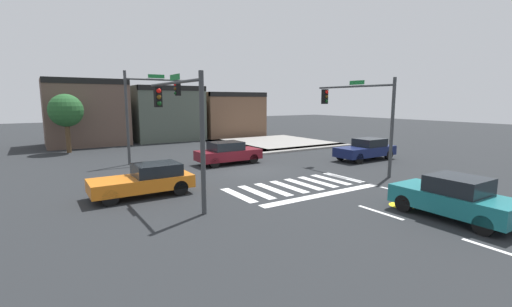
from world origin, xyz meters
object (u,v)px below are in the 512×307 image
(traffic_signal_northwest, at_px, (150,101))
(car_teal, at_px, (454,198))
(car_orange, at_px, (146,180))
(roadside_tree, at_px, (66,111))
(traffic_signal_southwest, at_px, (179,111))
(car_maroon, at_px, (228,153))
(traffic_signal_southeast, at_px, (359,107))
(car_navy, at_px, (366,149))

(traffic_signal_northwest, relative_size, car_teal, 1.48)
(car_orange, bearing_deg, traffic_signal_northwest, -108.08)
(roadside_tree, bearing_deg, traffic_signal_southwest, -80.89)
(car_teal, bearing_deg, car_maroon, 6.89)
(traffic_signal_northwest, relative_size, roadside_tree, 1.29)
(traffic_signal_southwest, relative_size, roadside_tree, 1.28)
(traffic_signal_southwest, relative_size, car_orange, 1.40)
(car_teal, bearing_deg, traffic_signal_southeast, -26.18)
(traffic_signal_northwest, xyz_separation_m, car_teal, (5.74, -17.23, -3.37))
(car_orange, relative_size, car_navy, 0.94)
(car_maroon, distance_m, car_navy, 9.81)
(car_navy, height_order, roadside_tree, roadside_tree)
(roadside_tree, bearing_deg, traffic_signal_southeast, -51.31)
(traffic_signal_northwest, distance_m, car_orange, 9.29)
(traffic_signal_southwest, xyz_separation_m, car_maroon, (5.63, 6.29, -2.99))
(traffic_signal_southeast, height_order, traffic_signal_northwest, traffic_signal_northwest)
(traffic_signal_southeast, xyz_separation_m, roadside_tree, (-14.00, 17.49, -0.44))
(car_orange, distance_m, car_navy, 15.77)
(traffic_signal_southeast, distance_m, car_maroon, 8.77)
(traffic_signal_southwest, distance_m, car_maroon, 8.95)
(traffic_signal_southeast, distance_m, car_orange, 12.72)
(car_maroon, bearing_deg, car_teal, -83.11)
(car_teal, bearing_deg, traffic_signal_southwest, 43.77)
(traffic_signal_northwest, height_order, roadside_tree, traffic_signal_northwest)
(car_orange, relative_size, roadside_tree, 0.92)
(car_orange, xyz_separation_m, car_navy, (15.73, 0.99, 0.05))
(car_maroon, height_order, car_teal, car_teal)
(car_teal, bearing_deg, traffic_signal_northwest, 18.43)
(traffic_signal_southwest, bearing_deg, roadside_tree, 9.11)
(traffic_signal_southeast, bearing_deg, traffic_signal_northwest, 45.64)
(car_maroon, bearing_deg, car_navy, -23.51)
(traffic_signal_northwest, height_order, car_navy, traffic_signal_northwest)
(traffic_signal_southwest, distance_m, car_orange, 3.52)
(car_maroon, relative_size, car_teal, 1.03)
(traffic_signal_southwest, height_order, car_teal, traffic_signal_southwest)
(car_teal, bearing_deg, car_navy, -36.15)
(traffic_signal_southwest, relative_size, car_maroon, 1.42)
(car_maroon, distance_m, car_orange, 8.33)
(traffic_signal_northwest, relative_size, traffic_signal_southwest, 1.01)
(car_teal, relative_size, roadside_tree, 0.87)
(car_navy, distance_m, roadside_tree, 23.37)
(traffic_signal_northwest, xyz_separation_m, roadside_tree, (-4.40, 8.10, -0.77))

